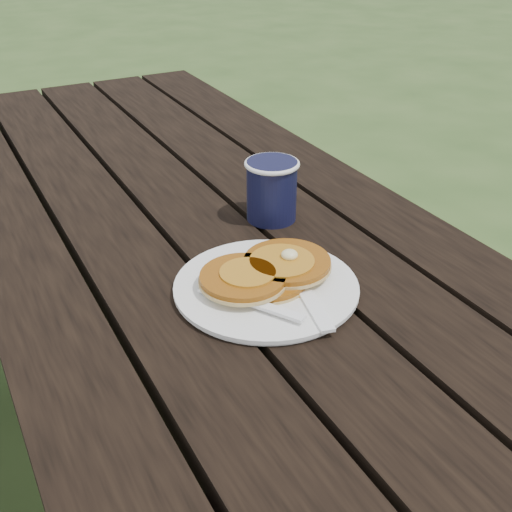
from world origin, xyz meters
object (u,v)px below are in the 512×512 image
picnic_table (194,363)px  coffee_cup (272,187)px  plate (266,288)px  pancake_stack (267,272)px

picnic_table → coffee_cup: 0.48m
plate → coffee_cup: size_ratio=2.44×
coffee_cup → plate: bearing=-121.1°
coffee_cup → pancake_stack: bearing=-120.9°
picnic_table → plate: (-0.01, -0.33, 0.39)m
picnic_table → plate: 0.51m
picnic_table → pancake_stack: size_ratio=8.89×
plate → coffee_cup: coffee_cup is taller
pancake_stack → coffee_cup: bearing=59.1°
plate → pancake_stack: size_ratio=1.28×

